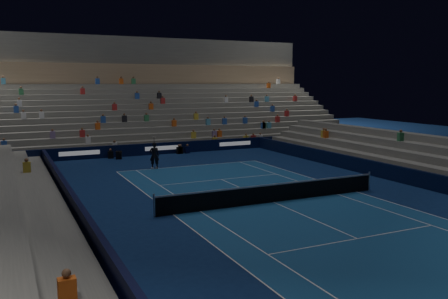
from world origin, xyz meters
TOP-DOWN VIEW (x-y plane):
  - ground at (0.00, 0.00)m, footprint 90.00×90.00m
  - court_surface at (0.00, 0.00)m, footprint 10.97×23.77m
  - sponsor_barrier_far at (0.00, 18.50)m, footprint 44.00×0.25m
  - sponsor_barrier_east at (9.70, 0.00)m, footprint 0.25×37.00m
  - sponsor_barrier_west at (-9.70, 0.00)m, footprint 0.25×37.00m
  - grandstand_main at (0.00, 27.90)m, footprint 44.00×15.20m
  - tennis_net at (0.00, 0.00)m, footprint 12.90×0.10m
  - tennis_player at (-2.71, 12.00)m, footprint 0.79×0.62m
  - broadcast_camera at (-4.04, 17.46)m, footprint 0.61×1.00m

SIDE VIEW (x-z plane):
  - ground at x=0.00m, z-range 0.00..0.00m
  - court_surface at x=0.00m, z-range 0.00..0.01m
  - broadcast_camera at x=-4.04m, z-range 0.01..0.64m
  - sponsor_barrier_far at x=0.00m, z-range 0.00..1.00m
  - sponsor_barrier_east at x=9.70m, z-range 0.00..1.00m
  - sponsor_barrier_west at x=-9.70m, z-range 0.00..1.00m
  - tennis_net at x=0.00m, z-range -0.05..1.05m
  - tennis_player at x=-2.71m, z-range 0.00..1.92m
  - grandstand_main at x=0.00m, z-range -2.22..8.98m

